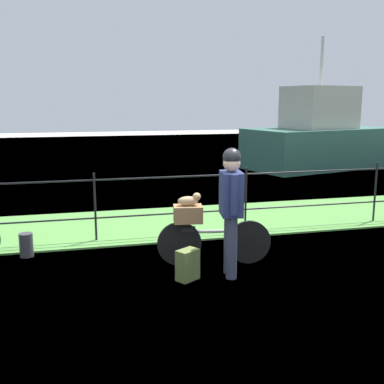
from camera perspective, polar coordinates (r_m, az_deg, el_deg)
ground_plane at (r=5.86m, az=2.49°, el=-11.66°), size 60.00×60.00×0.00m
grass_strip at (r=8.76m, az=-3.37°, el=-3.81°), size 27.00×2.40×0.03m
harbor_water at (r=16.23m, az=-8.43°, el=2.96°), size 30.00×30.00×0.00m
iron_fence at (r=7.81m, az=-2.29°, el=-0.71°), size 18.04×0.04×1.13m
bicycle_main at (r=6.57m, az=2.57°, el=-6.06°), size 1.58×0.32×0.62m
wooden_crate at (r=6.42m, az=-0.49°, el=-2.68°), size 0.43×0.33×0.23m
terrier_dog at (r=6.38m, az=-0.27°, el=-1.00°), size 0.32×0.18×0.18m
cyclist_person at (r=5.99m, az=4.78°, el=-1.10°), size 0.32×0.53×1.68m
backpack_on_paving at (r=6.05m, az=-0.53°, el=-8.86°), size 0.33×0.30×0.40m
mooring_bollard at (r=7.34m, az=-19.54°, el=-6.10°), size 0.20×0.20×0.35m
moored_boat_near at (r=16.60m, az=15.08°, el=6.36°), size 5.35×3.56×4.33m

